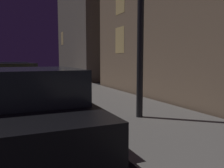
{
  "coord_description": "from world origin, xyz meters",
  "views": [
    {
      "loc": [
        2.48,
        0.21,
        1.58
      ],
      "look_at": [
        4.04,
        3.67,
        1.18
      ],
      "focal_mm": 37.09,
      "sensor_mm": 36.0,
      "label": 1
    }
  ],
  "objects": [
    {
      "name": "car_black",
      "position": [
        2.85,
        4.55,
        0.7
      ],
      "size": [
        2.01,
        4.39,
        1.43
      ],
      "color": "black",
      "rests_on": "ground"
    },
    {
      "name": "car_blue",
      "position": [
        2.85,
        17.31,
        0.72
      ],
      "size": [
        2.17,
        4.52,
        1.43
      ],
      "color": "navy",
      "rests_on": "ground"
    },
    {
      "name": "car_yellow_cab",
      "position": [
        2.85,
        11.53,
        0.71
      ],
      "size": [
        2.06,
        4.12,
        1.43
      ],
      "color": "gold",
      "rests_on": "ground"
    }
  ]
}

